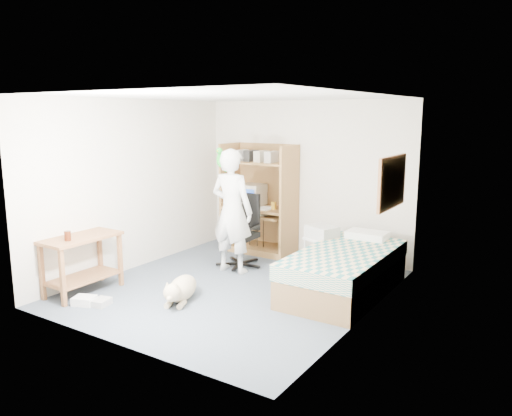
# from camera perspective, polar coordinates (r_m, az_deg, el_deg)

# --- Properties ---
(floor) EXTENTS (4.00, 4.00, 0.00)m
(floor) POSITION_cam_1_polar(r_m,az_deg,el_deg) (6.75, -2.44, -9.09)
(floor) COLOR #45505E
(floor) RESTS_ON ground
(wall_back) EXTENTS (3.60, 0.02, 2.50)m
(wall_back) POSITION_cam_1_polar(r_m,az_deg,el_deg) (8.13, 5.64, 3.35)
(wall_back) COLOR beige
(wall_back) RESTS_ON floor
(wall_right) EXTENTS (0.02, 4.00, 2.50)m
(wall_right) POSITION_cam_1_polar(r_m,az_deg,el_deg) (5.61, 12.67, -0.19)
(wall_right) COLOR beige
(wall_right) RESTS_ON floor
(wall_left) EXTENTS (0.02, 4.00, 2.50)m
(wall_left) POSITION_cam_1_polar(r_m,az_deg,el_deg) (7.61, -13.68, 2.58)
(wall_left) COLOR beige
(wall_left) RESTS_ON floor
(ceiling) EXTENTS (3.60, 4.00, 0.02)m
(ceiling) POSITION_cam_1_polar(r_m,az_deg,el_deg) (6.35, -2.63, 12.64)
(ceiling) COLOR white
(ceiling) RESTS_ON wall_back
(computer_hutch) EXTENTS (1.20, 0.63, 1.80)m
(computer_hutch) POSITION_cam_1_polar(r_m,az_deg,el_deg) (8.31, 0.47, 0.57)
(computer_hutch) COLOR brown
(computer_hutch) RESTS_ON floor
(bed) EXTENTS (1.02, 2.02, 0.66)m
(bed) POSITION_cam_1_polar(r_m,az_deg,el_deg) (6.57, 10.09, -7.14)
(bed) COLOR brown
(bed) RESTS_ON floor
(side_desk) EXTENTS (0.50, 1.00, 0.75)m
(side_desk) POSITION_cam_1_polar(r_m,az_deg,el_deg) (6.81, -19.27, -5.17)
(side_desk) COLOR brown
(side_desk) RESTS_ON floor
(corkboard) EXTENTS (0.04, 0.94, 0.66)m
(corkboard) POSITION_cam_1_polar(r_m,az_deg,el_deg) (6.43, 15.30, 2.86)
(corkboard) COLOR olive
(corkboard) RESTS_ON wall_right
(office_chair) EXTENTS (0.61, 0.61, 1.09)m
(office_chair) POSITION_cam_1_polar(r_m,az_deg,el_deg) (7.60, -1.69, -3.75)
(office_chair) COLOR black
(office_chair) RESTS_ON floor
(person) EXTENTS (0.67, 0.45, 1.81)m
(person) POSITION_cam_1_polar(r_m,az_deg,el_deg) (7.21, -2.76, -0.36)
(person) COLOR silver
(person) RESTS_ON floor
(parrot) EXTENTS (0.13, 0.23, 0.37)m
(parrot) POSITION_cam_1_polar(r_m,az_deg,el_deg) (7.23, -4.05, 5.66)
(parrot) COLOR #148F25
(parrot) RESTS_ON person
(dog) EXTENTS (0.52, 0.90, 0.35)m
(dog) POSITION_cam_1_polar(r_m,az_deg,el_deg) (6.32, -8.57, -9.11)
(dog) COLOR tan
(dog) RESTS_ON floor
(printer_cart) EXTENTS (0.54, 0.49, 0.53)m
(printer_cart) POSITION_cam_1_polar(r_m,az_deg,el_deg) (7.28, 7.49, -4.80)
(printer_cart) COLOR silver
(printer_cart) RESTS_ON floor
(printer) EXTENTS (0.51, 0.45, 0.18)m
(printer) POSITION_cam_1_polar(r_m,az_deg,el_deg) (7.21, 7.55, -2.74)
(printer) COLOR #ACACA8
(printer) RESTS_ON printer_cart
(crt_monitor) EXTENTS (0.39, 0.42, 0.36)m
(crt_monitor) POSITION_cam_1_polar(r_m,az_deg,el_deg) (8.39, -0.44, 1.53)
(crt_monitor) COLOR beige
(crt_monitor) RESTS_ON computer_hutch
(keyboard) EXTENTS (0.45, 0.16, 0.03)m
(keyboard) POSITION_cam_1_polar(r_m,az_deg,el_deg) (8.21, -0.11, -0.63)
(keyboard) COLOR beige
(keyboard) RESTS_ON computer_hutch
(pencil_cup) EXTENTS (0.08, 0.08, 0.12)m
(pencil_cup) POSITION_cam_1_polar(r_m,az_deg,el_deg) (8.08, 2.03, 0.26)
(pencil_cup) COLOR gold
(pencil_cup) RESTS_ON computer_hutch
(drink_glass) EXTENTS (0.08, 0.08, 0.12)m
(drink_glass) POSITION_cam_1_polar(r_m,az_deg,el_deg) (6.56, -20.74, -3.00)
(drink_glass) COLOR #3F180A
(drink_glass) RESTS_ON side_desk
(floor_box_a) EXTENTS (0.31, 0.28, 0.10)m
(floor_box_a) POSITION_cam_1_polar(r_m,az_deg,el_deg) (6.51, -19.04, -9.97)
(floor_box_a) COLOR white
(floor_box_a) RESTS_ON floor
(floor_box_b) EXTENTS (0.22, 0.25, 0.08)m
(floor_box_b) POSITION_cam_1_polar(r_m,az_deg,el_deg) (6.43, -17.28, -10.24)
(floor_box_b) COLOR #ADADA8
(floor_box_b) RESTS_ON floor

